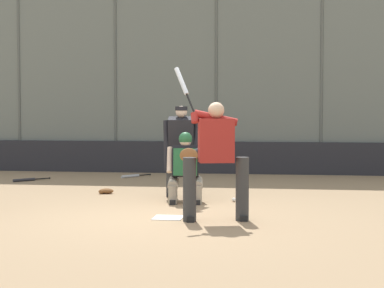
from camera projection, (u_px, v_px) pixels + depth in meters
name	position (u px, v px, depth m)	size (l,w,h in m)	color
ground_plane	(168.00, 218.00, 9.49)	(160.00, 160.00, 0.00)	#9E7F5B
home_plate_marker	(168.00, 218.00, 9.49)	(0.43, 0.43, 0.01)	white
backstop_fence	(216.00, 76.00, 16.33)	(15.91, 0.08, 4.79)	#515651
padding_wall	(216.00, 158.00, 16.33)	(15.51, 0.18, 0.81)	#28282D
bleachers_beyond	(119.00, 152.00, 18.99)	(11.08, 1.95, 1.16)	slate
batter_at_plate	(215.00, 156.00, 9.21)	(1.13, 0.54, 2.23)	#333333
catcher_behind_plate	(185.00, 166.00, 11.05)	(0.67, 0.78, 1.22)	gray
umpire_home	(181.00, 148.00, 11.77)	(0.68, 0.44, 1.68)	#333333
spare_bat_near_backstop	(27.00, 180.00, 14.51)	(0.65, 0.71, 0.07)	black
spare_bat_by_padding	(133.00, 176.00, 15.36)	(0.58, 0.75, 0.07)	black
fielding_glove_on_dirt	(106.00, 191.00, 12.30)	(0.28, 0.21, 0.10)	brown
baseball_loose	(234.00, 200.00, 11.19)	(0.07, 0.07, 0.07)	white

